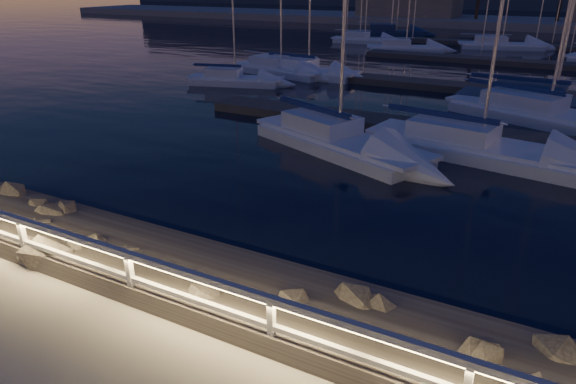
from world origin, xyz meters
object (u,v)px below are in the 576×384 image
sailboat_k (499,44)px  sailboat_j (404,47)px  sailboat_b (335,138)px  sailboat_m (389,32)px  sailboat_n (363,39)px  sailboat_g (548,102)px  sailboat_d (542,112)px  sailboat_a (233,78)px  sailboat_c (474,144)px  sailboat_e (306,70)px  sailboat_f (279,68)px  guard_rail (215,294)px

sailboat_k → sailboat_j: bearing=-153.2°
sailboat_b → sailboat_m: (-11.50, 42.26, 0.02)m
sailboat_b → sailboat_n: bearing=131.7°
sailboat_g → sailboat_k: sailboat_g is taller
sailboat_g → sailboat_m: sailboat_g is taller
sailboat_k → sailboat_d: bearing=-93.1°
sailboat_b → sailboat_g: (6.94, 10.77, 0.02)m
sailboat_a → sailboat_d: sailboat_d is taller
sailboat_g → sailboat_k: (-5.56, 25.09, -0.04)m
sailboat_c → sailboat_b: bearing=-152.1°
sailboat_a → sailboat_e: sailboat_e is taller
sailboat_f → sailboat_j: bearing=87.6°
sailboat_a → sailboat_n: 25.10m
sailboat_g → sailboat_n: sailboat_g is taller
sailboat_m → guard_rail: bearing=-96.1°
guard_rail → sailboat_c: 13.95m
sailboat_m → sailboat_n: size_ratio=1.17×
sailboat_m → sailboat_n: (-0.17, -8.11, -0.07)m
sailboat_d → sailboat_g: (0.10, 2.44, 0.02)m
sailboat_c → sailboat_f: size_ratio=1.14×
guard_rail → sailboat_b: (-3.03, 12.09, -0.93)m
sailboat_a → sailboat_k: (12.28, 26.80, 0.03)m
sailboat_d → sailboat_k: (-5.46, 27.53, -0.03)m
guard_rail → sailboat_c: size_ratio=3.06×
sailboat_c → sailboat_f: sailboat_c is taller
sailboat_b → sailboat_d: (6.84, 8.33, 0.00)m
sailboat_c → sailboat_f: 19.35m
guard_rail → sailboat_m: size_ratio=3.24×
sailboat_g → sailboat_k: bearing=105.9°
sailboat_f → sailboat_j: size_ratio=1.07×
sailboat_c → sailboat_n: bearing=126.0°
sailboat_b → sailboat_e: (-8.10, 13.77, -0.01)m
sailboat_a → sailboat_e: size_ratio=0.85×
sailboat_m → sailboat_a: bearing=-110.0°
sailboat_g → sailboat_k: 25.70m
sailboat_e → sailboat_m: 28.70m
sailboat_d → sailboat_m: size_ratio=1.16×
guard_rail → sailboat_f: sailboat_f is taller
sailboat_k → sailboat_n: (-13.05, -1.70, -0.02)m
sailboat_d → sailboat_g: 2.44m
sailboat_e → sailboat_j: size_ratio=1.02×
sailboat_j → sailboat_k: bearing=20.0°
sailboat_b → sailboat_d: sailboat_d is taller
sailboat_b → sailboat_k: 35.89m
sailboat_k → sailboat_f: bearing=-132.0°
sailboat_b → sailboat_f: size_ratio=1.07×
sailboat_a → sailboat_d: bearing=-18.2°
sailboat_d → sailboat_f: 17.89m
sailboat_e → sailboat_k: sailboat_k is taller
sailboat_n → sailboat_c: bearing=-68.3°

